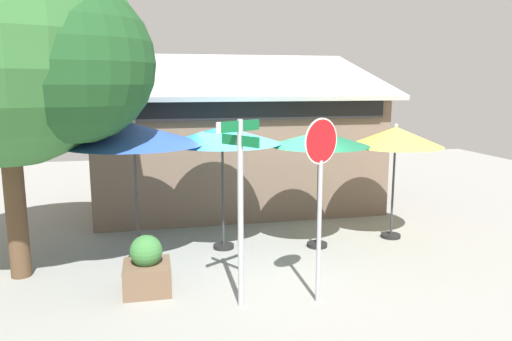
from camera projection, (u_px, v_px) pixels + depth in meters
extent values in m
cube|color=gray|center=(266.00, 262.00, 9.76)|extent=(28.00, 28.00, 0.10)
cube|color=#705B4C|center=(234.00, 150.00, 13.99)|extent=(7.49, 4.23, 3.18)
cube|color=silver|center=(235.00, 74.00, 13.47)|extent=(7.99, 4.81, 1.32)
cube|color=black|center=(249.00, 110.00, 11.69)|extent=(6.89, 0.16, 0.44)
cylinder|color=#A8AAB2|center=(241.00, 215.00, 7.49)|extent=(0.09, 0.09, 2.95)
cube|color=#116B38|center=(240.00, 126.00, 7.24)|extent=(0.68, 0.46, 0.16)
cube|color=#116B38|center=(240.00, 141.00, 7.28)|extent=(0.46, 0.68, 0.16)
cube|color=white|center=(218.00, 128.00, 6.94)|extent=(0.07, 0.06, 0.16)
cylinder|color=#A8AAB2|center=(319.00, 233.00, 7.70)|extent=(0.07, 0.07, 2.31)
cylinder|color=white|center=(321.00, 141.00, 7.44)|extent=(0.64, 0.34, 0.71)
cylinder|color=red|center=(321.00, 141.00, 7.44)|extent=(0.60, 0.33, 0.66)
cylinder|color=black|center=(139.00, 258.00, 9.71)|extent=(0.44, 0.44, 0.08)
cylinder|color=#333335|center=(137.00, 202.00, 9.51)|extent=(0.05, 0.05, 2.38)
cone|color=#2D56B7|center=(134.00, 134.00, 9.27)|extent=(2.69, 2.69, 0.40)
sphere|color=silver|center=(133.00, 122.00, 9.23)|extent=(0.08, 0.08, 0.08)
cylinder|color=black|center=(224.00, 246.00, 10.43)|extent=(0.44, 0.44, 0.08)
cylinder|color=#333335|center=(223.00, 195.00, 10.23)|extent=(0.05, 0.05, 2.31)
cone|color=#2D99BC|center=(222.00, 135.00, 10.00)|extent=(2.44, 2.44, 0.35)
sphere|color=silver|center=(222.00, 125.00, 9.97)|extent=(0.08, 0.08, 0.08)
cylinder|color=black|center=(317.00, 245.00, 10.53)|extent=(0.44, 0.44, 0.08)
cylinder|color=#333335|center=(318.00, 196.00, 10.33)|extent=(0.05, 0.05, 2.25)
cone|color=#1E724C|center=(319.00, 138.00, 10.12)|extent=(2.10, 2.10, 0.30)
sphere|color=silver|center=(320.00, 130.00, 10.09)|extent=(0.08, 0.08, 0.08)
cylinder|color=black|center=(391.00, 236.00, 11.15)|extent=(0.44, 0.44, 0.08)
cylinder|color=#333335|center=(393.00, 191.00, 10.97)|extent=(0.05, 0.05, 2.16)
cone|color=#EAD14C|center=(396.00, 136.00, 10.75)|extent=(2.07, 2.07, 0.43)
sphere|color=silver|center=(396.00, 125.00, 10.70)|extent=(0.08, 0.08, 0.08)
cylinder|color=brown|center=(16.00, 207.00, 8.70)|extent=(0.36, 0.36, 2.59)
sphere|color=#387538|center=(0.00, 37.00, 8.18)|extent=(4.42, 4.42, 4.42)
sphere|color=#1E4C23|center=(74.00, 63.00, 7.98)|extent=(2.66, 2.66, 2.66)
cube|color=brown|center=(147.00, 277.00, 8.23)|extent=(0.78, 0.78, 0.50)
sphere|color=#387538|center=(146.00, 251.00, 8.14)|extent=(0.54, 0.54, 0.54)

